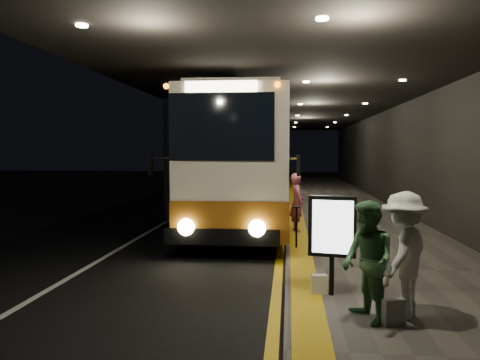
{
  "coord_description": "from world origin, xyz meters",
  "views": [
    {
      "loc": [
        2.55,
        -12.73,
        2.53
      ],
      "look_at": [
        1.16,
        0.6,
        1.7
      ],
      "focal_mm": 35.0,
      "sensor_mm": 36.0,
      "label": 1
    }
  ],
  "objects_px": {
    "coach_second": "(265,163)",
    "passenger_waiting_white": "(404,255)",
    "bag_polka": "(393,312)",
    "info_sign": "(332,229)",
    "coach_main": "(247,167)",
    "bag_plain": "(319,284)",
    "stanchion_post": "(296,228)",
    "passenger_boarding": "(297,203)",
    "passenger_waiting_green": "(368,262)"
  },
  "relations": [
    {
      "from": "coach_second",
      "to": "passenger_waiting_white",
      "type": "bearing_deg",
      "value": -80.51
    },
    {
      "from": "bag_polka",
      "to": "info_sign",
      "type": "xyz_separation_m",
      "value": [
        -0.72,
        1.28,
        0.93
      ]
    },
    {
      "from": "coach_main",
      "to": "bag_plain",
      "type": "relative_size",
      "value": 41.05
    },
    {
      "from": "passenger_waiting_white",
      "to": "stanchion_post",
      "type": "height_order",
      "value": "passenger_waiting_white"
    },
    {
      "from": "coach_main",
      "to": "stanchion_post",
      "type": "xyz_separation_m",
      "value": [
        1.7,
        -5.36,
        -1.31
      ]
    },
    {
      "from": "stanchion_post",
      "to": "coach_main",
      "type": "bearing_deg",
      "value": 107.6
    },
    {
      "from": "coach_second",
      "to": "passenger_boarding",
      "type": "distance_m",
      "value": 14.5
    },
    {
      "from": "passenger_waiting_white",
      "to": "stanchion_post",
      "type": "bearing_deg",
      "value": -129.91
    },
    {
      "from": "coach_main",
      "to": "passenger_waiting_white",
      "type": "distance_m",
      "value": 10.55
    },
    {
      "from": "passenger_waiting_green",
      "to": "passenger_waiting_white",
      "type": "bearing_deg",
      "value": 94.02
    },
    {
      "from": "bag_polka",
      "to": "bag_plain",
      "type": "distance_m",
      "value": 1.61
    },
    {
      "from": "bag_polka",
      "to": "stanchion_post",
      "type": "bearing_deg",
      "value": 103.88
    },
    {
      "from": "coach_second",
      "to": "bag_polka",
      "type": "distance_m",
      "value": 21.93
    },
    {
      "from": "coach_main",
      "to": "bag_plain",
      "type": "xyz_separation_m",
      "value": [
        2.02,
        -9.05,
        -1.65
      ]
    },
    {
      "from": "passenger_boarding",
      "to": "passenger_waiting_white",
      "type": "xyz_separation_m",
      "value": [
        1.39,
        -6.97,
        0.04
      ]
    },
    {
      "from": "coach_second",
      "to": "passenger_waiting_white",
      "type": "distance_m",
      "value": 21.58
    },
    {
      "from": "coach_main",
      "to": "bag_polka",
      "type": "bearing_deg",
      "value": -75.64
    },
    {
      "from": "coach_main",
      "to": "info_sign",
      "type": "height_order",
      "value": "coach_main"
    },
    {
      "from": "passenger_waiting_white",
      "to": "info_sign",
      "type": "bearing_deg",
      "value": -102.44
    },
    {
      "from": "coach_second",
      "to": "info_sign",
      "type": "distance_m",
      "value": 20.53
    },
    {
      "from": "passenger_boarding",
      "to": "bag_polka",
      "type": "relative_size",
      "value": 4.77
    },
    {
      "from": "passenger_waiting_white",
      "to": "stanchion_post",
      "type": "xyz_separation_m",
      "value": [
        -1.44,
        4.66,
        -0.4
      ]
    },
    {
      "from": "passenger_boarding",
      "to": "info_sign",
      "type": "xyz_separation_m",
      "value": [
        0.47,
        -6.04,
        0.24
      ]
    },
    {
      "from": "passenger_waiting_green",
      "to": "passenger_waiting_white",
      "type": "height_order",
      "value": "passenger_waiting_white"
    },
    {
      "from": "bag_plain",
      "to": "passenger_waiting_white",
      "type": "bearing_deg",
      "value": -40.84
    },
    {
      "from": "passenger_waiting_white",
      "to": "info_sign",
      "type": "relative_size",
      "value": 1.1
    },
    {
      "from": "info_sign",
      "to": "coach_main",
      "type": "bearing_deg",
      "value": 114.83
    },
    {
      "from": "passenger_boarding",
      "to": "bag_polka",
      "type": "distance_m",
      "value": 7.44
    },
    {
      "from": "passenger_waiting_white",
      "to": "bag_polka",
      "type": "relative_size",
      "value": 4.99
    },
    {
      "from": "passenger_waiting_green",
      "to": "passenger_waiting_white",
      "type": "xyz_separation_m",
      "value": [
        0.54,
        0.24,
        0.06
      ]
    },
    {
      "from": "coach_second",
      "to": "passenger_boarding",
      "type": "xyz_separation_m",
      "value": [
        1.66,
        -14.38,
        -0.79
      ]
    },
    {
      "from": "coach_second",
      "to": "passenger_waiting_white",
      "type": "xyz_separation_m",
      "value": [
        3.05,
        -21.35,
        -0.76
      ]
    },
    {
      "from": "coach_second",
      "to": "bag_polka",
      "type": "xyz_separation_m",
      "value": [
        2.85,
        -21.7,
        -1.48
      ]
    },
    {
      "from": "passenger_waiting_green",
      "to": "stanchion_post",
      "type": "distance_m",
      "value": 5.0
    },
    {
      "from": "coach_main",
      "to": "bag_polka",
      "type": "distance_m",
      "value": 10.9
    },
    {
      "from": "bag_plain",
      "to": "stanchion_post",
      "type": "height_order",
      "value": "stanchion_post"
    },
    {
      "from": "passenger_waiting_white",
      "to": "bag_polka",
      "type": "bearing_deg",
      "value": 2.09
    },
    {
      "from": "info_sign",
      "to": "stanchion_post",
      "type": "height_order",
      "value": "info_sign"
    },
    {
      "from": "coach_second",
      "to": "bag_polka",
      "type": "height_order",
      "value": "coach_second"
    },
    {
      "from": "passenger_waiting_green",
      "to": "stanchion_post",
      "type": "height_order",
      "value": "passenger_waiting_green"
    },
    {
      "from": "bag_polka",
      "to": "stanchion_post",
      "type": "height_order",
      "value": "stanchion_post"
    },
    {
      "from": "coach_main",
      "to": "bag_plain",
      "type": "distance_m",
      "value": 9.42
    },
    {
      "from": "coach_second",
      "to": "passenger_waiting_green",
      "type": "height_order",
      "value": "coach_second"
    },
    {
      "from": "coach_main",
      "to": "passenger_waiting_white",
      "type": "relative_size",
      "value": 7.3
    },
    {
      "from": "bag_plain",
      "to": "info_sign",
      "type": "distance_m",
      "value": 0.97
    },
    {
      "from": "passenger_boarding",
      "to": "bag_plain",
      "type": "relative_size",
      "value": 5.38
    },
    {
      "from": "coach_main",
      "to": "passenger_waiting_green",
      "type": "bearing_deg",
      "value": -77.25
    },
    {
      "from": "bag_polka",
      "to": "info_sign",
      "type": "bearing_deg",
      "value": 119.31
    },
    {
      "from": "info_sign",
      "to": "bag_plain",
      "type": "bearing_deg",
      "value": -179.17
    },
    {
      "from": "passenger_waiting_white",
      "to": "bag_plain",
      "type": "xyz_separation_m",
      "value": [
        -1.12,
        0.97,
        -0.74
      ]
    }
  ]
}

